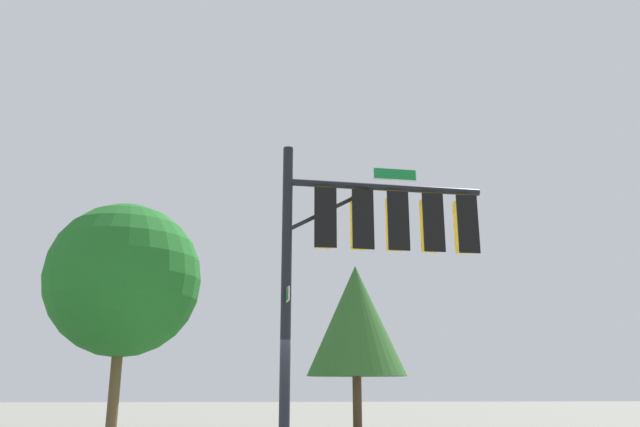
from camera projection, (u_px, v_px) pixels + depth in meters
name	position (u px, v px, depth m)	size (l,w,h in m)	color
signal_pole_assembly	(373.00, 239.00, 12.33)	(4.24, 1.20, 6.34)	black
tree_near	(124.00, 280.00, 20.56)	(5.11, 5.11, 7.67)	brown
tree_mid	(356.00, 320.00, 22.84)	(3.67, 3.67, 6.09)	#503726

